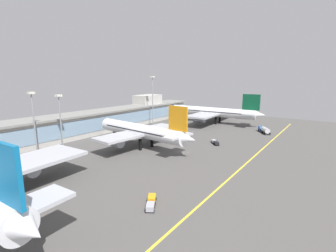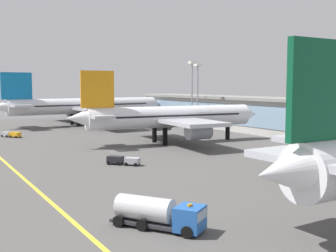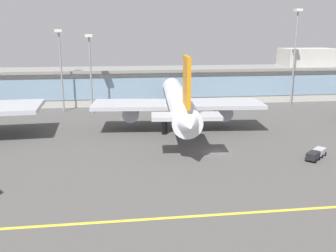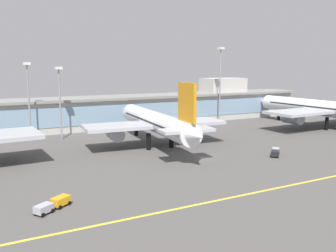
# 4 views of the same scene
# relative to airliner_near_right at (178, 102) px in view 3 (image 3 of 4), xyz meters

# --- Properties ---
(ground_plane) EXTENTS (197.13, 197.13, 0.00)m
(ground_plane) POSITION_rel_airliner_near_right_xyz_m (4.30, -15.60, -6.00)
(ground_plane) COLOR #514F4C
(taxiway_centreline_stripe) EXTENTS (157.70, 0.50, 0.01)m
(taxiway_centreline_stripe) POSITION_rel_airliner_near_right_xyz_m (4.30, -37.60, -5.99)
(taxiway_centreline_stripe) COLOR yellow
(taxiway_centreline_stripe) RESTS_ON ground
(terminal_building) EXTENTS (143.80, 14.00, 15.19)m
(terminal_building) POSITION_rel_airliner_near_right_xyz_m (6.52, 33.86, -0.56)
(terminal_building) COLOR beige
(terminal_building) RESTS_ON ground
(airliner_near_right) EXTENTS (35.64, 48.40, 16.43)m
(airliner_near_right) POSITION_rel_airliner_near_right_xyz_m (0.00, 0.00, 0.00)
(airliner_near_right) COLOR black
(airliner_near_right) RESTS_ON ground
(baggage_tug_near) EXTENTS (5.15, 4.93, 1.40)m
(baggage_tug_near) POSITION_rel_airliner_near_right_xyz_m (19.42, -20.88, -5.21)
(baggage_tug_near) COLOR black
(baggage_tug_near) RESTS_ON ground
(apron_light_mast_west) EXTENTS (1.80, 1.80, 20.72)m
(apron_light_mast_west) POSITION_rel_airliner_near_right_xyz_m (-26.29, 23.14, 7.83)
(apron_light_mast_west) COLOR gray
(apron_light_mast_west) RESTS_ON ground
(apron_light_mast_centre) EXTENTS (1.80, 1.80, 19.55)m
(apron_light_mast_centre) POSITION_rel_airliner_near_right_xyz_m (-18.77, 20.14, 7.17)
(apron_light_mast_centre) COLOR gray
(apron_light_mast_centre) RESTS_ON ground
(apron_light_mast_east) EXTENTS (1.80, 1.80, 26.11)m
(apron_light_mast_east) POSITION_rel_airliner_near_right_xyz_m (36.17, 23.43, 10.83)
(apron_light_mast_east) COLOR gray
(apron_light_mast_east) RESTS_ON ground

